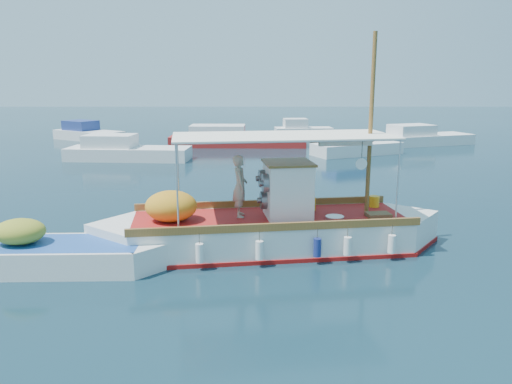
{
  "coord_description": "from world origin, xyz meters",
  "views": [
    {
      "loc": [
        -1.19,
        -14.83,
        5.0
      ],
      "look_at": [
        -1.18,
        0.0,
        1.65
      ],
      "focal_mm": 35.0,
      "sensor_mm": 36.0,
      "label": 1
    }
  ],
  "objects": [
    {
      "name": "bg_boat_n",
      "position": [
        -2.88,
        23.31,
        0.49
      ],
      "size": [
        10.35,
        3.03,
        1.8
      ],
      "rotation": [
        0.0,
        0.0,
        -0.02
      ],
      "color": "maroon",
      "rests_on": "ground"
    },
    {
      "name": "bg_boat_nw",
      "position": [
        -9.5,
        16.59,
        0.49
      ],
      "size": [
        7.86,
        2.94,
        1.8
      ],
      "rotation": [
        0.0,
        0.0,
        -0.07
      ],
      "color": "silver",
      "rests_on": "ground"
    },
    {
      "name": "bg_boat_far_w",
      "position": [
        -15.44,
        27.33,
        0.49
      ],
      "size": [
        6.61,
        5.25,
        1.8
      ],
      "rotation": [
        0.0,
        0.0,
        -0.55
      ],
      "color": "silver",
      "rests_on": "ground"
    },
    {
      "name": "dinghy",
      "position": [
        -6.72,
        -2.11,
        0.33
      ],
      "size": [
        6.55,
        1.97,
        1.6
      ],
      "rotation": [
        0.0,
        0.0,
        0.03
      ],
      "color": "white",
      "rests_on": "ground"
    },
    {
      "name": "fishing_caique",
      "position": [
        -0.83,
        -0.45,
        0.58
      ],
      "size": [
        10.65,
        3.93,
        6.56
      ],
      "rotation": [
        0.0,
        0.0,
        0.14
      ],
      "color": "white",
      "rests_on": "ground"
    },
    {
      "name": "bg_boat_far_n",
      "position": [
        2.94,
        29.87,
        0.49
      ],
      "size": [
        5.21,
        2.41,
        1.8
      ],
      "rotation": [
        0.0,
        0.0,
        0.08
      ],
      "color": "silver",
      "rests_on": "ground"
    },
    {
      "name": "bg_boat_ne",
      "position": [
        5.51,
        18.76,
        0.49
      ],
      "size": [
        6.49,
        4.46,
        1.8
      ],
      "rotation": [
        0.0,
        0.0,
        0.41
      ],
      "color": "silver",
      "rests_on": "ground"
    },
    {
      "name": "ground",
      "position": [
        0.0,
        0.0,
        0.0
      ],
      "size": [
        160.0,
        160.0,
        0.0
      ],
      "primitive_type": "plane",
      "color": "black",
      "rests_on": "ground"
    },
    {
      "name": "bg_boat_e",
      "position": [
        11.71,
        23.98,
        0.49
      ],
      "size": [
        8.2,
        5.01,
        1.8
      ],
      "rotation": [
        0.0,
        0.0,
        0.33
      ],
      "color": "silver",
      "rests_on": "ground"
    }
  ]
}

